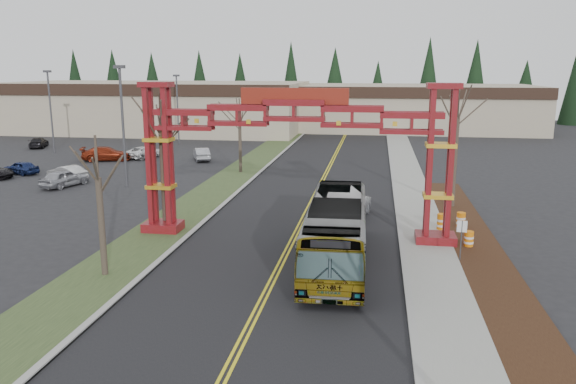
% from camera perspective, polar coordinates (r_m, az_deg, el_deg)
% --- Properties ---
extents(road, '(12.00, 110.00, 0.02)m').
position_cam_1_polar(road, '(39.48, 2.10, -1.68)').
color(road, black).
rests_on(road, ground).
extents(lane_line_left, '(0.12, 100.00, 0.01)m').
position_cam_1_polar(lane_line_left, '(39.49, 1.93, -1.65)').
color(lane_line_left, yellow).
rests_on(lane_line_left, road).
extents(lane_line_right, '(0.12, 100.00, 0.01)m').
position_cam_1_polar(lane_line_right, '(39.46, 2.28, -1.66)').
color(lane_line_right, yellow).
rests_on(lane_line_right, road).
extents(curb_right, '(0.30, 110.00, 0.15)m').
position_cam_1_polar(curb_right, '(39.23, 11.06, -1.90)').
color(curb_right, '#9C9C97').
rests_on(curb_right, ground).
extents(sidewalk_right, '(2.60, 110.00, 0.14)m').
position_cam_1_polar(sidewalk_right, '(39.32, 13.17, -1.97)').
color(sidewalk_right, gray).
rests_on(sidewalk_right, ground).
extents(landscape_strip, '(2.60, 50.00, 0.12)m').
position_cam_1_polar(landscape_strip, '(25.57, 21.41, -10.49)').
color(landscape_strip, black).
rests_on(landscape_strip, ground).
extents(grass_median, '(4.00, 110.00, 0.08)m').
position_cam_1_polar(grass_median, '(41.17, -9.02, -1.19)').
color(grass_median, '#2B4120').
rests_on(grass_median, ground).
extents(curb_left, '(0.30, 110.00, 0.15)m').
position_cam_1_polar(curb_left, '(40.64, -6.54, -1.25)').
color(curb_left, '#9C9C97').
rests_on(curb_left, ground).
extents(gateway_arch, '(18.20, 1.60, 8.90)m').
position_cam_1_polar(gateway_arch, '(31.56, 0.65, 5.79)').
color(gateway_arch, '#65120D').
rests_on(gateway_arch, ground).
extents(retail_building_west, '(46.00, 22.30, 7.50)m').
position_cam_1_polar(retail_building_west, '(91.91, -13.25, 8.48)').
color(retail_building_west, tan).
rests_on(retail_building_west, ground).
extents(retail_building_east, '(38.00, 20.30, 7.00)m').
position_cam_1_polar(retail_building_east, '(93.33, 12.46, 8.42)').
color(retail_building_east, tan).
rests_on(retail_building_east, ground).
extents(conifer_treeline, '(116.10, 5.60, 13.00)m').
position_cam_1_polar(conifer_treeline, '(105.15, 6.76, 10.67)').
color(conifer_treeline, black).
rests_on(conifer_treeline, ground).
extents(transit_bus, '(3.13, 12.08, 3.35)m').
position_cam_1_polar(transit_bus, '(28.23, 4.94, -4.01)').
color(transit_bus, '#9DA0A4').
rests_on(transit_bus, ground).
extents(silver_sedan, '(2.21, 4.29, 1.35)m').
position_cam_1_polar(silver_sedan, '(37.26, 6.74, -1.57)').
color(silver_sedan, '#A5A8AD').
rests_on(silver_sedan, ground).
extents(parked_car_near_a, '(2.87, 4.56, 1.45)m').
position_cam_1_polar(parked_car_near_a, '(50.21, -21.79, 1.33)').
color(parked_car_near_a, '#A3A4AB').
rests_on(parked_car_near_a, ground).
extents(parked_car_near_b, '(4.23, 2.87, 1.32)m').
position_cam_1_polar(parked_car_near_b, '(52.89, -21.54, 1.80)').
color(parked_car_near_b, silver).
rests_on(parked_car_near_b, ground).
extents(parked_car_mid_a, '(5.55, 3.64, 1.50)m').
position_cam_1_polar(parked_car_mid_a, '(62.85, -17.95, 3.72)').
color(parked_car_mid_a, maroon).
rests_on(parked_car_mid_a, ground).
extents(parked_car_mid_b, '(3.93, 2.54, 1.25)m').
position_cam_1_polar(parked_car_mid_b, '(57.77, -25.49, 2.26)').
color(parked_car_mid_b, navy).
rests_on(parked_car_mid_b, ground).
extents(parked_car_far_a, '(2.99, 4.33, 1.35)m').
position_cam_1_polar(parked_car_far_a, '(60.80, -8.78, 3.84)').
color(parked_car_far_a, '#B8B8C0').
rests_on(parked_car_far_a, ground).
extents(parked_car_far_b, '(3.50, 5.02, 1.27)m').
position_cam_1_polar(parked_car_far_b, '(63.68, -14.34, 3.95)').
color(parked_car_far_b, white).
rests_on(parked_car_far_b, ground).
extents(parked_car_far_c, '(3.21, 4.63, 1.25)m').
position_cam_1_polar(parked_car_far_c, '(76.39, -24.01, 4.61)').
color(parked_car_far_c, black).
rests_on(parked_car_far_c, ground).
extents(bare_tree_median_near, '(2.97, 2.97, 6.71)m').
position_cam_1_polar(bare_tree_median_near, '(27.14, -18.74, 1.32)').
color(bare_tree_median_near, '#382D26').
rests_on(bare_tree_median_near, ground).
extents(bare_tree_median_mid, '(3.31, 3.31, 8.26)m').
position_cam_1_polar(bare_tree_median_mid, '(34.05, -12.76, 6.06)').
color(bare_tree_median_mid, '#382D26').
rests_on(bare_tree_median_mid, ground).
extents(bare_tree_median_far, '(2.97, 2.97, 6.96)m').
position_cam_1_polar(bare_tree_median_far, '(52.43, -4.93, 7.30)').
color(bare_tree_median_far, '#382D26').
rests_on(bare_tree_median_far, ground).
extents(bare_tree_right_far, '(3.28, 3.28, 8.52)m').
position_cam_1_polar(bare_tree_right_far, '(40.44, 16.84, 7.20)').
color(bare_tree_right_far, '#382D26').
rests_on(bare_tree_right_far, ground).
extents(light_pole_near, '(0.86, 0.43, 9.90)m').
position_cam_1_polar(light_pole_near, '(47.99, -16.46, 7.27)').
color(light_pole_near, '#3F3F44').
rests_on(light_pole_near, ground).
extents(light_pole_mid, '(0.82, 0.41, 9.42)m').
position_cam_1_polar(light_pole_mid, '(70.50, -23.00, 8.08)').
color(light_pole_mid, '#3F3F44').
rests_on(light_pole_mid, ground).
extents(light_pole_far, '(0.77, 0.38, 8.85)m').
position_cam_1_polar(light_pole_far, '(74.29, -11.17, 8.75)').
color(light_pole_far, '#3F3F44').
rests_on(light_pole_far, ground).
extents(street_sign, '(0.50, 0.09, 2.18)m').
position_cam_1_polar(street_sign, '(29.63, 17.23, -3.95)').
color(street_sign, '#3F3F44').
rests_on(street_sign, ground).
extents(barrel_south, '(0.52, 0.52, 0.95)m').
position_cam_1_polar(barrel_south, '(32.35, 17.89, -4.63)').
color(barrel_south, orange).
rests_on(barrel_south, ground).
extents(barrel_mid, '(0.58, 0.58, 1.08)m').
position_cam_1_polar(barrel_mid, '(35.13, 15.33, -3.02)').
color(barrel_mid, orange).
rests_on(barrel_mid, ground).
extents(barrel_north, '(0.55, 0.55, 1.02)m').
position_cam_1_polar(barrel_north, '(36.07, 17.15, -2.79)').
color(barrel_north, orange).
rests_on(barrel_north, ground).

